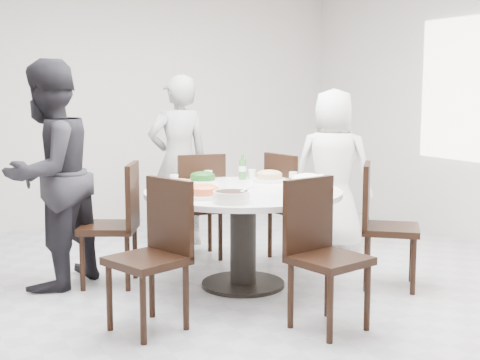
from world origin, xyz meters
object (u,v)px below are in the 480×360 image
rice_bowl (308,187)px  soup_bowl (231,197)px  chair_ne (297,206)px  chair_n (197,205)px  chair_nw (109,224)px  chair_sw (147,257)px  diner_middle (178,161)px  diner_right (333,170)px  beverage_bottle (242,167)px  dining_table (243,238)px  chair_se (391,226)px  diner_left (49,175)px  chair_s (330,256)px

rice_bowl → soup_bowl: size_ratio=1.09×
chair_ne → chair_n: (-0.77, 0.45, 0.00)m
chair_nw → rice_bowl: 1.56m
chair_sw → rice_bowl: size_ratio=3.45×
chair_sw → soup_bowl: chair_sw is taller
chair_sw → diner_middle: (1.07, 2.04, 0.34)m
chair_sw → soup_bowl: size_ratio=3.78×
chair_nw → rice_bowl: bearing=79.7°
chair_n → soup_bowl: bearing=84.6°
diner_right → beverage_bottle: (-1.04, -0.15, 0.10)m
dining_table → diner_right: bearing=26.9°
chair_sw → rice_bowl: bearing=76.8°
soup_bowl → beverage_bottle: 1.14m
chair_ne → chair_nw: bearing=82.4°
beverage_bottle → chair_ne: bearing=-0.6°
chair_se → chair_nw: bearing=101.3°
chair_ne → diner_left: 2.16m
chair_nw → beverage_bottle: (1.17, -0.00, 0.38)m
dining_table → chair_s: size_ratio=1.58×
chair_ne → chair_s: same height
chair_s → diner_left: bearing=116.1°
diner_right → soup_bowl: size_ratio=6.01×
chair_sw → beverage_bottle: size_ratio=4.49×
diner_middle → rice_bowl: 1.93m
chair_nw → rice_bowl: (1.19, -0.95, 0.33)m
diner_left → dining_table: bearing=114.8°
diner_right → soup_bowl: 1.99m
chair_se → diner_left: (-2.29, 1.22, 0.39)m
chair_s → diner_middle: (0.05, 2.55, 0.34)m
rice_bowl → beverage_bottle: (-0.03, 0.95, 0.05)m
dining_table → rice_bowl: bearing=-55.8°
chair_nw → diner_left: 0.58m
chair_ne → beverage_bottle: 0.67m
chair_n → rice_bowl: size_ratio=3.45×
diner_right → rice_bowl: (-1.02, -1.10, 0.05)m
diner_middle → chair_s: bearing=92.4°
dining_table → rice_bowl: 0.68m
chair_s → soup_bowl: size_ratio=3.78×
dining_table → diner_right: 1.52m
chair_n → chair_sw: bearing=65.5°
chair_sw → chair_s: 1.14m
beverage_bottle → soup_bowl: bearing=-121.8°
diner_middle → diner_left: (-1.39, -0.81, 0.05)m
chair_se → diner_right: (0.32, 1.21, 0.28)m
diner_right → diner_left: diner_left is taller
chair_ne → diner_right: (0.50, 0.16, 0.28)m
diner_middle → rice_bowl: (0.20, -1.92, -0.01)m
dining_table → soup_bowl: soup_bowl is taller
chair_sw → beverage_bottle: 1.68m
diner_middle → diner_left: diner_left is taller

